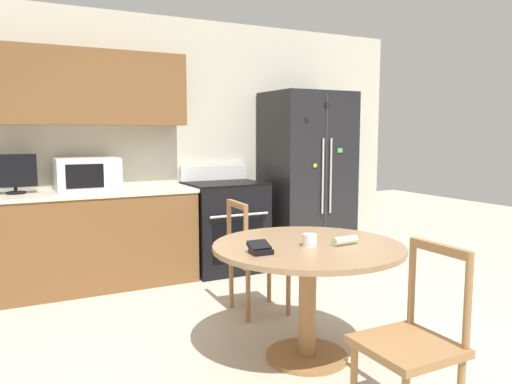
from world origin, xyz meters
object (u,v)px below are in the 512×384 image
(countertop_tv, at_px, (15,173))
(dining_chair_near, at_px, (412,344))
(dining_chair_far, at_px, (256,259))
(wallet, at_px, (260,249))
(oven_range, at_px, (225,225))
(microwave, at_px, (87,174))
(candle_glass, at_px, (310,241))
(refrigerator, at_px, (307,178))

(countertop_tv, relative_size, dining_chair_near, 0.39)
(dining_chair_near, bearing_deg, dining_chair_far, -2.62)
(wallet, bearing_deg, dining_chair_near, -64.59)
(countertop_tv, distance_m, dining_chair_far, 2.24)
(oven_range, xyz_separation_m, dining_chair_near, (-0.37, -3.02, -0.03))
(microwave, height_order, wallet, microwave)
(wallet, bearing_deg, candle_glass, 4.35)
(microwave, relative_size, candle_glass, 6.12)
(refrigerator, xyz_separation_m, wallet, (-1.73, -2.16, -0.17))
(dining_chair_far, bearing_deg, refrigerator, 136.79)
(countertop_tv, bearing_deg, wallet, -62.74)
(oven_range, relative_size, wallet, 8.25)
(refrigerator, bearing_deg, dining_chair_far, -136.17)
(dining_chair_far, bearing_deg, microwave, -138.41)
(refrigerator, xyz_separation_m, oven_range, (-0.97, 0.05, -0.46))
(dining_chair_near, bearing_deg, countertop_tv, 26.66)
(refrigerator, xyz_separation_m, dining_chair_near, (-1.34, -2.97, -0.50))
(microwave, distance_m, dining_chair_near, 3.29)
(countertop_tv, bearing_deg, oven_range, -2.96)
(refrigerator, distance_m, microwave, 2.32)
(refrigerator, relative_size, dining_chair_far, 2.07)
(oven_range, distance_m, dining_chair_near, 3.04)
(candle_glass, bearing_deg, dining_chair_far, 83.52)
(countertop_tv, bearing_deg, refrigerator, -2.92)
(dining_chair_near, bearing_deg, oven_range, -7.06)
(refrigerator, distance_m, wallet, 2.77)
(microwave, xyz_separation_m, countertop_tv, (-0.60, 0.04, 0.03))
(refrigerator, relative_size, oven_range, 1.73)
(candle_glass, bearing_deg, microwave, 112.98)
(candle_glass, distance_m, wallet, 0.36)
(dining_chair_near, distance_m, wallet, 0.96)
(microwave, xyz_separation_m, dining_chair_near, (0.98, -3.08, -0.62))
(countertop_tv, height_order, dining_chair_far, countertop_tv)
(oven_range, bearing_deg, dining_chair_near, -96.94)
(dining_chair_near, relative_size, wallet, 6.89)
(dining_chair_near, relative_size, candle_glass, 9.95)
(oven_range, distance_m, countertop_tv, 2.04)
(microwave, height_order, dining_chair_far, microwave)
(oven_range, xyz_separation_m, dining_chair_far, (-0.29, -1.26, -0.03))
(dining_chair_far, bearing_deg, countertop_tv, -126.51)
(microwave, xyz_separation_m, dining_chair_far, (1.05, -1.32, -0.62))
(refrigerator, height_order, oven_range, refrigerator)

